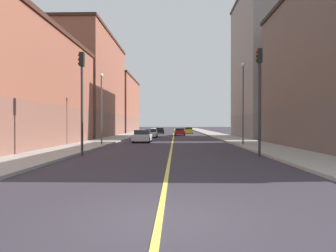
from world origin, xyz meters
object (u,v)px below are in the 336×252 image
(traffic_light_right_near, at_px, (82,90))
(car_black, at_px, (160,131))
(street_lamp_right_near, at_px, (101,101))
(car_silver, at_px, (143,136))
(building_left_mid, at_px, (279,66))
(traffic_light_left_near, at_px, (259,88))
(car_white, at_px, (151,133))
(car_red, at_px, (180,132))
(building_right_distant, at_px, (110,105))
(car_green, at_px, (188,130))
(building_right_midblock, at_px, (79,87))
(car_yellow, at_px, (188,130))
(street_lamp_left_near, at_px, (243,95))

(traffic_light_right_near, distance_m, car_black, 45.09)
(street_lamp_right_near, height_order, car_silver, street_lamp_right_near)
(building_left_mid, distance_m, traffic_light_left_near, 28.24)
(traffic_light_right_near, xyz_separation_m, car_black, (2.69, 44.86, -3.67))
(car_white, bearing_deg, car_red, 61.27)
(building_right_distant, height_order, car_green, building_right_distant)
(car_white, bearing_deg, building_right_midblock, 163.97)
(car_white, bearing_deg, building_left_mid, -2.74)
(car_yellow, distance_m, car_red, 12.02)
(building_right_midblock, height_order, car_green, building_right_midblock)
(street_lamp_right_near, xyz_separation_m, car_yellow, (9.88, 37.39, -3.63))
(building_right_midblock, relative_size, car_red, 5.04)
(building_right_distant, bearing_deg, car_red, -49.29)
(traffic_light_right_near, bearing_deg, traffic_light_left_near, 0.00)
(building_left_mid, relative_size, street_lamp_right_near, 3.17)
(car_yellow, distance_m, car_silver, 32.58)
(car_green, xyz_separation_m, car_red, (-2.31, -19.25, -0.01))
(building_left_mid, relative_size, car_yellow, 4.82)
(traffic_light_left_near, xyz_separation_m, car_red, (-4.64, 34.69, -3.74))
(car_red, bearing_deg, car_yellow, 79.88)
(car_white, distance_m, car_red, 9.27)
(building_right_midblock, distance_m, car_white, 14.88)
(building_right_distant, relative_size, car_green, 5.19)
(car_green, xyz_separation_m, car_yellow, (-0.20, -7.42, -0.01))
(building_right_midblock, distance_m, car_green, 31.46)
(building_left_mid, bearing_deg, building_right_midblock, 171.93)
(traffic_light_left_near, distance_m, car_silver, 17.61)
(traffic_light_left_near, distance_m, street_lamp_left_near, 9.24)
(building_right_midblock, height_order, street_lamp_right_near, building_right_midblock)
(traffic_light_right_near, bearing_deg, street_lamp_left_near, 36.41)
(building_right_midblock, xyz_separation_m, car_white, (12.30, -3.53, -7.60))
(car_green, bearing_deg, building_left_mid, -66.45)
(street_lamp_left_near, relative_size, car_white, 1.84)
(building_left_mid, xyz_separation_m, building_right_distant, (-31.40, 28.52, -4.04))
(car_silver, bearing_deg, car_red, 77.49)
(building_right_midblock, relative_size, street_lamp_right_near, 3.30)
(car_silver, height_order, car_red, car_silver)
(traffic_light_right_near, height_order, car_black, traffic_light_right_near)
(car_green, distance_m, car_black, 11.11)
(building_right_distant, bearing_deg, traffic_light_right_near, -79.57)
(building_left_mid, distance_m, car_green, 32.46)
(traffic_light_left_near, distance_m, car_yellow, 46.74)
(building_right_midblock, height_order, car_white, building_right_midblock)
(traffic_light_right_near, distance_m, car_green, 54.82)
(street_lamp_right_near, relative_size, car_silver, 1.70)
(building_right_distant, bearing_deg, street_lamp_right_near, -78.71)
(street_lamp_left_near, xyz_separation_m, car_red, (-5.66, 25.51, -4.12))
(traffic_light_right_near, relative_size, car_silver, 1.69)
(street_lamp_left_near, distance_m, car_white, 20.53)
(building_left_mid, height_order, building_right_distant, building_left_mid)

